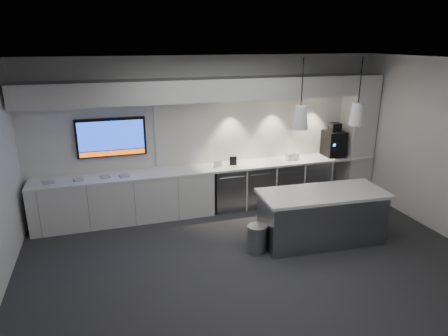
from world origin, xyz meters
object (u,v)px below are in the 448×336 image
object	(u,v)px
island	(321,217)
bin	(257,239)
wall_tv	(111,137)
coffee_machine	(334,142)

from	to	relation	value
island	bin	bearing A→B (deg)	-175.67
wall_tv	bin	bearing A→B (deg)	-45.42
wall_tv	bin	distance (m)	3.24
wall_tv	coffee_machine	xyz separation A→B (m)	(4.54, -0.25, -0.37)
island	bin	distance (m)	1.18
wall_tv	coffee_machine	bearing A→B (deg)	-3.12
bin	coffee_machine	distance (m)	3.23
wall_tv	island	world-z (taller)	wall_tv
island	wall_tv	bearing A→B (deg)	150.44
coffee_machine	bin	bearing A→B (deg)	-141.19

